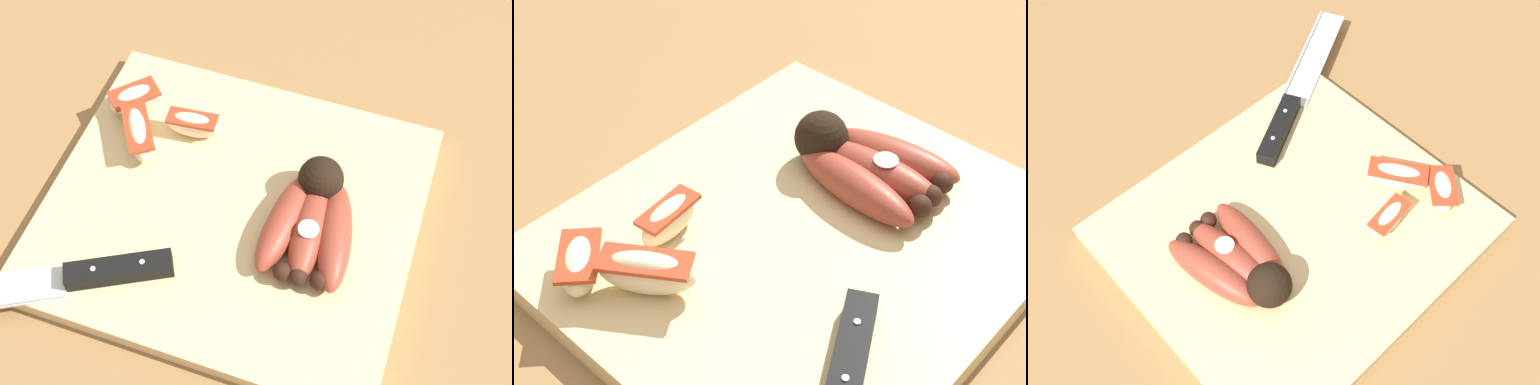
# 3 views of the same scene
# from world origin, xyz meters

# --- Properties ---
(ground_plane) EXTENTS (6.00, 6.00, 0.00)m
(ground_plane) POSITION_xyz_m (0.00, 0.00, 0.00)
(ground_plane) COLOR olive
(cutting_board) EXTENTS (0.36, 0.32, 0.02)m
(cutting_board) POSITION_xyz_m (-0.00, 0.01, 0.01)
(cutting_board) COLOR #DBBC84
(cutting_board) RESTS_ON ground_plane
(banana_bunch) EXTENTS (0.10, 0.14, 0.05)m
(banana_bunch) POSITION_xyz_m (0.08, 0.01, 0.04)
(banana_bunch) COLOR black
(banana_bunch) RESTS_ON cutting_board
(chefs_knife) EXTENTS (0.26, 0.16, 0.02)m
(chefs_knife) POSITION_xyz_m (-0.12, -0.12, 0.03)
(chefs_knife) COLOR silver
(chefs_knife) RESTS_ON cutting_board
(apple_wedge_near) EXTENTS (0.06, 0.06, 0.03)m
(apple_wedge_near) POSITION_xyz_m (-0.14, 0.09, 0.04)
(apple_wedge_near) COLOR beige
(apple_wedge_near) RESTS_ON cutting_board
(apple_wedge_middle) EXTENTS (0.06, 0.03, 0.03)m
(apple_wedge_middle) POSITION_xyz_m (-0.07, 0.08, 0.04)
(apple_wedge_middle) COLOR beige
(apple_wedge_middle) RESTS_ON cutting_board
(apple_wedge_far) EXTENTS (0.06, 0.07, 0.04)m
(apple_wedge_far) POSITION_xyz_m (-0.12, 0.05, 0.04)
(apple_wedge_far) COLOR beige
(apple_wedge_far) RESTS_ON cutting_board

